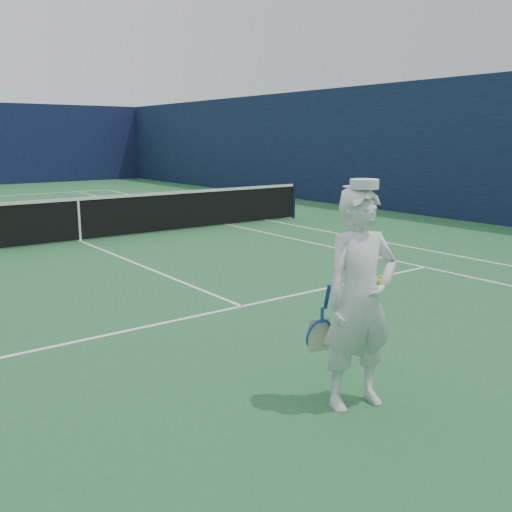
{
  "coord_description": "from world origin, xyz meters",
  "views": [
    {
      "loc": [
        -4.45,
        -12.71,
        2.35
      ],
      "look_at": [
        -0.9,
        -7.95,
        1.1
      ],
      "focal_mm": 40.0,
      "sensor_mm": 36.0,
      "label": 1
    }
  ],
  "objects": [
    {
      "name": "court_markings",
      "position": [
        0.0,
        0.0,
        0.0
      ],
      "size": [
        11.03,
        23.83,
        0.01
      ],
      "color": "white",
      "rests_on": "ground"
    },
    {
      "name": "tennis_player",
      "position": [
        -0.9,
        -9.45,
        0.98
      ],
      "size": [
        0.79,
        0.63,
        2.01
      ],
      "rotation": [
        0.0,
        0.0,
        -0.21
      ],
      "color": "white",
      "rests_on": "ground"
    },
    {
      "name": "windscreen_fence",
      "position": [
        0.0,
        0.0,
        2.0
      ],
      "size": [
        20.12,
        36.12,
        4.0
      ],
      "color": "#0F1637",
      "rests_on": "ground"
    },
    {
      "name": "ground",
      "position": [
        0.0,
        0.0,
        0.0
      ],
      "size": [
        80.0,
        80.0,
        0.0
      ],
      "primitive_type": "plane",
      "color": "#246034",
      "rests_on": "ground"
    },
    {
      "name": "tennis_net",
      "position": [
        0.0,
        0.0,
        0.55
      ],
      "size": [
        12.88,
        0.09,
        1.07
      ],
      "color": "#141E4C",
      "rests_on": "ground"
    }
  ]
}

